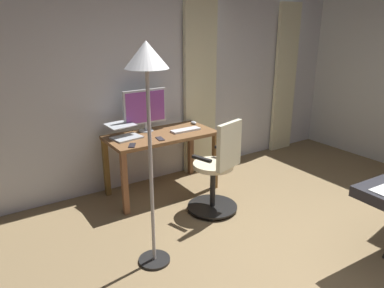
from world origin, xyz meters
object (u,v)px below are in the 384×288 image
(computer_mouse, at_px, (194,123))
(cell_phone_face_up, at_px, (160,139))
(desk, at_px, (161,142))
(laptop, at_px, (124,133))
(cell_phone_by_monitor, at_px, (132,145))
(computer_keyboard, at_px, (186,130))
(computer_monitor, at_px, (145,108))
(office_chair, at_px, (218,171))
(floor_lamp, at_px, (147,80))

(computer_mouse, bearing_deg, cell_phone_face_up, 26.05)
(desk, distance_m, laptop, 0.46)
(laptop, distance_m, computer_mouse, 0.99)
(desk, xyz_separation_m, cell_phone_by_monitor, (0.47, 0.22, 0.11))
(desk, height_order, computer_keyboard, computer_keyboard)
(computer_monitor, distance_m, computer_mouse, 0.72)
(cell_phone_face_up, bearing_deg, office_chair, 130.81)
(laptop, height_order, cell_phone_face_up, laptop)
(computer_mouse, xyz_separation_m, floor_lamp, (1.31, 1.34, 0.83))
(office_chair, distance_m, floor_lamp, 1.55)
(computer_mouse, bearing_deg, cell_phone_by_monitor, 19.62)
(office_chair, xyz_separation_m, laptop, (0.68, -0.88, 0.32))
(laptop, relative_size, cell_phone_by_monitor, 2.77)
(office_chair, bearing_deg, cell_phone_by_monitor, 126.02)
(computer_mouse, relative_size, cell_phone_face_up, 0.69)
(desk, bearing_deg, cell_phone_face_up, 59.33)
(computer_keyboard, relative_size, cell_phone_face_up, 2.58)
(computer_keyboard, relative_size, floor_lamp, 0.20)
(computer_mouse, distance_m, cell_phone_by_monitor, 1.10)
(computer_monitor, distance_m, cell_phone_by_monitor, 0.63)
(laptop, xyz_separation_m, floor_lamp, (0.32, 1.29, 0.79))
(desk, relative_size, computer_monitor, 2.35)
(office_chair, relative_size, floor_lamp, 0.56)
(desk, relative_size, office_chair, 1.22)
(cell_phone_face_up, bearing_deg, floor_lamp, 67.51)
(office_chair, height_order, cell_phone_by_monitor, office_chair)
(cell_phone_by_monitor, bearing_deg, computer_monitor, -100.45)
(desk, height_order, cell_phone_by_monitor, cell_phone_by_monitor)
(computer_keyboard, distance_m, floor_lamp, 1.75)
(floor_lamp, bearing_deg, computer_keyboard, -132.80)
(computer_monitor, bearing_deg, computer_keyboard, 146.61)
(cell_phone_face_up, xyz_separation_m, cell_phone_by_monitor, (0.36, 0.04, 0.00))
(desk, height_order, computer_monitor, computer_monitor)
(desk, distance_m, computer_mouse, 0.60)
(computer_mouse, height_order, cell_phone_by_monitor, computer_mouse)
(computer_monitor, height_order, cell_phone_face_up, computer_monitor)
(floor_lamp, bearing_deg, computer_mouse, -134.17)
(office_chair, bearing_deg, laptop, 111.44)
(office_chair, distance_m, computer_mouse, 1.02)
(desk, xyz_separation_m, computer_monitor, (0.10, -0.20, 0.39))
(computer_keyboard, bearing_deg, computer_mouse, -140.43)
(computer_monitor, bearing_deg, cell_phone_by_monitor, 48.33)
(laptop, height_order, cell_phone_by_monitor, laptop)
(office_chair, bearing_deg, computer_keyboard, 70.12)
(computer_mouse, bearing_deg, computer_keyboard, 39.57)
(laptop, bearing_deg, cell_phone_face_up, 129.88)
(desk, xyz_separation_m, computer_keyboard, (-0.31, 0.07, 0.12))
(cell_phone_by_monitor, bearing_deg, desk, -123.58)
(laptop, distance_m, floor_lamp, 1.55)
(office_chair, distance_m, computer_keyboard, 0.77)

